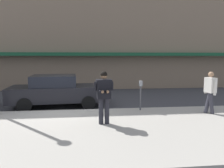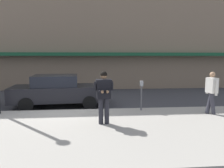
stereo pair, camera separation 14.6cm
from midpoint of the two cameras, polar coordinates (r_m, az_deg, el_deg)
name	(u,v)px [view 1 (the left image)]	position (r m, az deg, el deg)	size (l,w,h in m)	color
ground_plane	(64,112)	(9.98, -12.79, -7.09)	(80.00, 80.00, 0.00)	#3D3D42
sidewalk	(87,131)	(7.16, -7.26, -12.12)	(32.00, 5.30, 0.14)	#A8A399
curb_paint_line	(87,111)	(9.96, -6.99, -6.97)	(28.00, 0.12, 0.01)	silver
storefront_facade	(86,14)	(18.42, -6.97, 17.68)	(28.00, 4.70, 11.63)	#84705B
parked_sedan_mid	(57,91)	(10.89, -14.47, -1.71)	(4.62, 2.17, 1.54)	black
man_texting_on_phone	(104,92)	(7.34, -2.69, -2.07)	(0.65, 0.60, 1.81)	#23232B
pedestrian_in_light_coat	(210,90)	(9.55, 23.87, -1.41)	(0.38, 0.59, 1.70)	#33333D
parking_meter	(141,91)	(9.38, 7.02, -1.83)	(0.12, 0.18, 1.27)	#4C4C51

